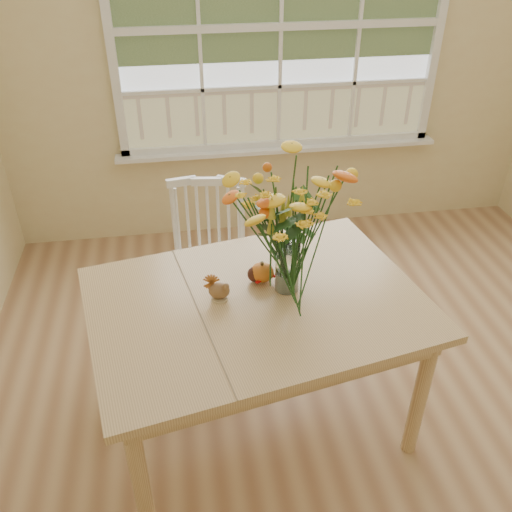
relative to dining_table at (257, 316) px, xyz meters
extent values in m
cube|color=#9E714C|center=(0.47, -0.28, -0.69)|extent=(4.00, 4.50, 0.01)
cube|color=beige|center=(0.47, 1.97, 0.66)|extent=(4.00, 0.02, 2.70)
cube|color=silver|center=(0.47, 1.95, 0.86)|extent=(2.20, 0.00, 1.60)
cube|color=white|center=(0.47, 1.90, 0.00)|extent=(2.42, 0.12, 0.03)
cube|color=tan|center=(0.00, 0.00, 0.07)|extent=(1.63, 1.30, 0.04)
cube|color=tan|center=(0.00, 0.00, 0.00)|extent=(1.49, 1.16, 0.10)
cylinder|color=tan|center=(-0.55, -0.54, -0.32)|extent=(0.07, 0.07, 0.74)
cylinder|color=tan|center=(-0.71, 0.30, -0.32)|extent=(0.07, 0.07, 0.74)
cylinder|color=tan|center=(0.71, -0.30, -0.32)|extent=(0.07, 0.07, 0.74)
cylinder|color=tan|center=(0.55, 0.54, -0.32)|extent=(0.07, 0.07, 0.74)
cube|color=white|center=(-0.17, 0.72, -0.24)|extent=(0.49, 0.47, 0.05)
cube|color=white|center=(-0.14, 0.89, 0.01)|extent=(0.44, 0.10, 0.50)
cylinder|color=white|center=(-0.35, 0.59, -0.48)|extent=(0.04, 0.04, 0.43)
cylinder|color=white|center=(-0.31, 0.90, -0.48)|extent=(0.04, 0.04, 0.43)
cylinder|color=white|center=(-0.02, 0.54, -0.48)|extent=(0.04, 0.04, 0.43)
cylinder|color=white|center=(0.02, 0.86, -0.48)|extent=(0.04, 0.04, 0.43)
cylinder|color=white|center=(0.15, 0.06, 0.21)|extent=(0.11, 0.11, 0.24)
ellipsoid|color=orange|center=(0.05, 0.14, 0.14)|extent=(0.11, 0.11, 0.09)
cylinder|color=#CCB78C|center=(-0.16, 0.03, 0.10)|extent=(0.07, 0.07, 0.01)
ellipsoid|color=brown|center=(-0.16, 0.03, 0.14)|extent=(0.10, 0.08, 0.08)
ellipsoid|color=#38160F|center=(0.02, 0.14, 0.13)|extent=(0.08, 0.08, 0.07)
camera|label=1|loc=(-0.30, -1.87, 1.58)|focal=38.00mm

